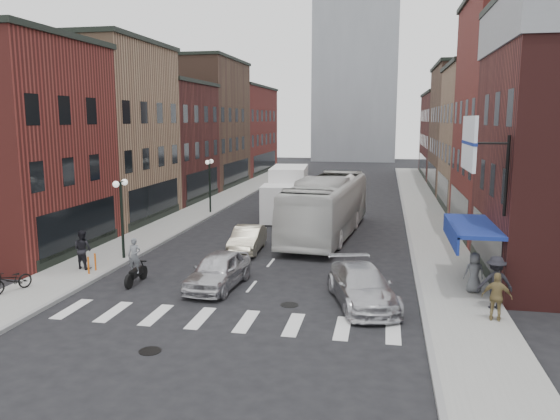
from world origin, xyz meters
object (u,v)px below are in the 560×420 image
(streetlamp_near, at_px, (121,204))
(ped_right_a, at_px, (495,282))
(bike_rack, at_px, (92,264))
(sedan_left_near, at_px, (218,270))
(ped_right_c, at_px, (474,273))
(parked_bicycle, at_px, (11,280))
(transit_bus, at_px, (327,206))
(billboard_sign, at_px, (471,145))
(box_truck, at_px, (287,193))
(ped_right_b, at_px, (497,297))
(curb_car, at_px, (362,286))
(streetlamp_far, at_px, (210,176))
(ped_left_solo, at_px, (83,249))
(sedan_left_far, at_px, (247,239))
(motorcycle_rider, at_px, (135,263))

(streetlamp_near, height_order, ped_right_a, streetlamp_near)
(bike_rack, distance_m, ped_right_a, 17.27)
(sedan_left_near, bearing_deg, ped_right_c, 9.38)
(bike_rack, bearing_deg, parked_bicycle, -117.56)
(streetlamp_near, distance_m, ped_right_c, 16.82)
(parked_bicycle, distance_m, ped_right_a, 18.96)
(bike_rack, bearing_deg, transit_bus, 47.92)
(billboard_sign, xyz_separation_m, box_truck, (-10.15, 17.62, -4.36))
(sedan_left_near, bearing_deg, streetlamp_near, 155.55)
(bike_rack, height_order, ped_right_b, ped_right_b)
(curb_car, bearing_deg, streetlamp_far, 106.73)
(billboard_sign, distance_m, box_truck, 20.80)
(sedan_left_near, bearing_deg, bike_rack, 178.59)
(box_truck, distance_m, parked_bicycle, 21.54)
(streetlamp_near, xyz_separation_m, ped_left_solo, (-0.91, -2.22, -1.84))
(sedan_left_far, bearing_deg, parked_bicycle, -132.45)
(sedan_left_near, relative_size, ped_left_solo, 2.42)
(curb_car, height_order, parked_bicycle, curb_car)
(bike_rack, height_order, ped_left_solo, ped_left_solo)
(motorcycle_rider, relative_size, sedan_left_far, 0.50)
(ped_right_a, xyz_separation_m, ped_right_c, (-0.46, 1.84, -0.17))
(box_truck, relative_size, transit_bus, 0.64)
(parked_bicycle, bearing_deg, bike_rack, 83.81)
(sedan_left_near, bearing_deg, billboard_sign, 3.82)
(billboard_sign, distance_m, ped_right_a, 5.16)
(streetlamp_far, distance_m, bike_rack, 16.87)
(bike_rack, bearing_deg, curb_car, -7.77)
(streetlamp_near, relative_size, ped_right_c, 2.50)
(transit_bus, xyz_separation_m, sedan_left_far, (-3.78, -4.87, -1.14))
(streetlamp_near, xyz_separation_m, streetlamp_far, (0.00, 14.00, 0.00))
(billboard_sign, xyz_separation_m, ped_left_solo, (-16.90, 1.28, -5.06))
(billboard_sign, bearing_deg, parked_bicycle, -172.18)
(curb_car, xyz_separation_m, ped_left_solo, (-13.04, 2.16, 0.33))
(bike_rack, distance_m, motorcycle_rider, 2.76)
(ped_left_solo, bearing_deg, box_truck, -97.14)
(ped_left_solo, bearing_deg, ped_right_a, -171.46)
(sedan_left_far, distance_m, ped_right_a, 13.55)
(bike_rack, relative_size, parked_bicycle, 0.45)
(streetlamp_near, bearing_deg, transit_bus, 40.20)
(box_truck, distance_m, ped_left_solo, 17.68)
(motorcycle_rider, xyz_separation_m, ped_right_b, (14.43, -2.01, 0.04))
(bike_rack, relative_size, ped_left_solo, 0.44)
(motorcycle_rider, height_order, sedan_left_far, motorcycle_rider)
(motorcycle_rider, height_order, transit_bus, transit_bus)
(billboard_sign, relative_size, curb_car, 0.73)
(transit_bus, bearing_deg, ped_right_b, -56.15)
(parked_bicycle, bearing_deg, sedan_left_near, 39.47)
(billboard_sign, relative_size, ped_right_b, 2.17)
(box_truck, height_order, sedan_left_near, box_truck)
(sedan_left_far, bearing_deg, transit_bus, 49.61)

